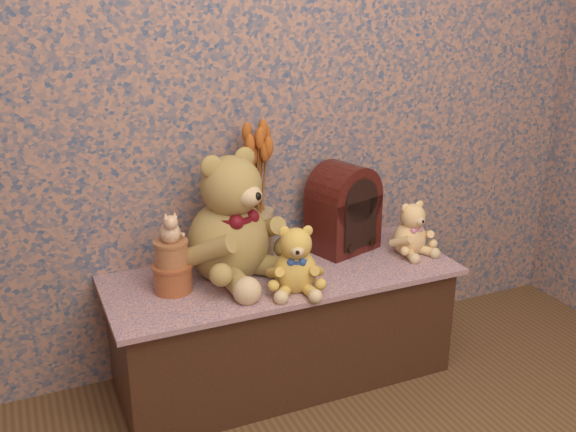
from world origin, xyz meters
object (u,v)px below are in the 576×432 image
(teddy_small, at_px, (410,225))
(biscuit_tin_lower, at_px, (173,278))
(teddy_large, at_px, (228,210))
(ceramic_vase, at_px, (258,235))
(cathedral_radio, at_px, (343,207))
(teddy_medium, at_px, (296,255))
(cat_figurine, at_px, (169,226))

(teddy_small, xyz_separation_m, biscuit_tin_lower, (-0.95, 0.04, -0.07))
(teddy_large, distance_m, ceramic_vase, 0.22)
(teddy_small, bearing_deg, cathedral_radio, 140.63)
(teddy_medium, distance_m, cat_figurine, 0.44)
(teddy_large, distance_m, cat_figurine, 0.23)
(ceramic_vase, bearing_deg, teddy_small, -16.56)
(teddy_large, bearing_deg, ceramic_vase, 4.30)
(teddy_medium, distance_m, cathedral_radio, 0.42)
(biscuit_tin_lower, relative_size, cat_figurine, 1.16)
(cat_figurine, bearing_deg, teddy_large, 16.75)
(teddy_large, relative_size, cathedral_radio, 1.42)
(teddy_large, relative_size, cat_figurine, 4.33)
(teddy_small, xyz_separation_m, cat_figurine, (-0.95, 0.04, 0.13))
(teddy_small, height_order, ceramic_vase, teddy_small)
(ceramic_vase, xyz_separation_m, cat_figurine, (-0.37, -0.13, 0.14))
(teddy_medium, height_order, teddy_small, teddy_medium)
(cathedral_radio, xyz_separation_m, ceramic_vase, (-0.35, 0.03, -0.08))
(biscuit_tin_lower, xyz_separation_m, cat_figurine, (0.00, 0.00, 0.19))
(biscuit_tin_lower, bearing_deg, cat_figurine, 0.00)
(teddy_large, relative_size, teddy_small, 2.20)
(teddy_large, bearing_deg, biscuit_tin_lower, 168.44)
(teddy_medium, height_order, cathedral_radio, cathedral_radio)
(biscuit_tin_lower, bearing_deg, teddy_medium, -21.63)
(cat_figurine, bearing_deg, ceramic_vase, 23.37)
(teddy_small, relative_size, cat_figurine, 1.97)
(teddy_large, xyz_separation_m, cat_figurine, (-0.23, -0.05, -0.01))
(teddy_large, height_order, teddy_small, teddy_large)
(biscuit_tin_lower, bearing_deg, teddy_large, 13.27)
(teddy_small, bearing_deg, ceramic_vase, 156.19)
(teddy_small, bearing_deg, cat_figurine, 170.43)
(cathedral_radio, bearing_deg, teddy_medium, -158.93)
(teddy_small, height_order, cat_figurine, cat_figurine)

